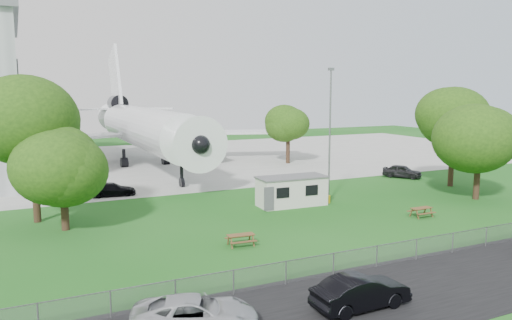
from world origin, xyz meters
name	(u,v)px	position (x,y,z in m)	size (l,w,h in m)	color
ground	(283,228)	(0.00, 0.00, 0.00)	(160.00, 160.00, 0.00)	#2C6B25
asphalt_strip	(405,292)	(0.00, -13.00, 0.01)	(120.00, 8.00, 0.02)	black
concrete_apron	(154,162)	(0.00, 38.00, 0.01)	(120.00, 46.00, 0.03)	#B7B7B2
airliner	(143,126)	(-2.00, 35.86, 5.27)	(46.36, 47.73, 17.69)	white
site_cabin	(292,191)	(4.30, 6.18, 1.31)	(6.81, 2.97, 2.62)	beige
picnic_west	(241,246)	(-4.46, -2.41, 0.00)	(1.80, 1.50, 0.76)	brown
picnic_east	(421,217)	(11.74, -1.87, 0.00)	(1.80, 1.50, 0.76)	brown
fence	(362,270)	(0.00, -9.50, 0.00)	(58.00, 0.04, 1.30)	gray
lamp_mast	(330,136)	(8.20, 6.20, 6.00)	(0.16, 0.16, 12.00)	slate
tree_west_big	(32,125)	(-16.31, 9.85, 7.52)	(8.34, 8.34, 11.70)	#382619
tree_west_small	(62,165)	(-14.55, 6.54, 4.85)	(6.38, 6.38, 8.05)	#382619
tree_east_front	(479,139)	(21.12, 0.88, 5.63)	(7.94, 7.94, 9.61)	#382619
tree_east_back	(454,119)	(23.97, 6.63, 7.09)	(7.42, 7.42, 10.82)	#382619
tree_far_apron	(288,123)	(16.38, 28.47, 5.57)	(5.74, 5.74, 8.46)	#382619
car_centre_sedan	(361,292)	(-3.24, -13.56, 0.80)	(1.68, 4.83, 1.59)	black
car_west_estate	(195,314)	(-10.97, -12.32, 0.75)	(2.48, 5.38, 1.49)	#B4B6BB
car_ne_hatch	(402,171)	(22.83, 12.78, 0.75)	(1.77, 4.40, 1.50)	black
car_apron_van	(112,190)	(-9.42, 17.00, 0.64)	(1.80, 4.43, 1.29)	black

